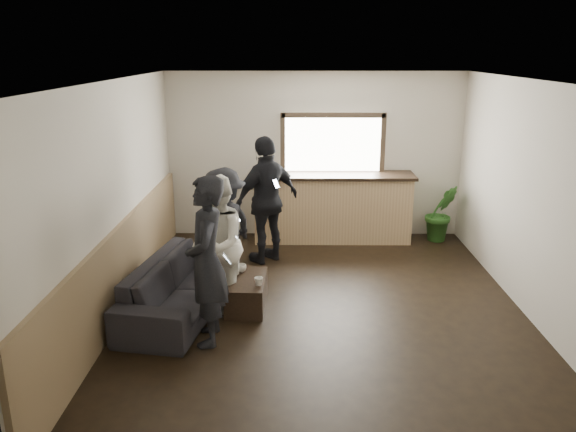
{
  "coord_description": "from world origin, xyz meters",
  "views": [
    {
      "loc": [
        -0.38,
        -6.46,
        3.14
      ],
      "look_at": [
        -0.43,
        0.4,
        1.1
      ],
      "focal_mm": 35.0,
      "sensor_mm": 36.0,
      "label": 1
    }
  ],
  "objects_px": {
    "sofa": "(182,285)",
    "cup_a": "(241,268)",
    "cup_b": "(259,281)",
    "person_b": "(217,245)",
    "potted_plant": "(441,213)",
    "person_c": "(224,228)",
    "person_d": "(267,200)",
    "bar_counter": "(332,203)",
    "person_a": "(207,261)",
    "coffee_table": "(247,293)"
  },
  "relations": [
    {
      "from": "bar_counter",
      "to": "person_a",
      "type": "xyz_separation_m",
      "value": [
        -1.6,
        -3.5,
        0.3
      ]
    },
    {
      "from": "potted_plant",
      "to": "person_d",
      "type": "bearing_deg",
      "value": -161.39
    },
    {
      "from": "sofa",
      "to": "cup_b",
      "type": "relative_size",
      "value": 20.95
    },
    {
      "from": "coffee_table",
      "to": "person_c",
      "type": "distance_m",
      "value": 0.99
    },
    {
      "from": "potted_plant",
      "to": "cup_a",
      "type": "bearing_deg",
      "value": -143.37
    },
    {
      "from": "bar_counter",
      "to": "sofa",
      "type": "bearing_deg",
      "value": -126.88
    },
    {
      "from": "bar_counter",
      "to": "person_c",
      "type": "height_order",
      "value": "bar_counter"
    },
    {
      "from": "sofa",
      "to": "cup_b",
      "type": "xyz_separation_m",
      "value": [
        0.97,
        -0.1,
        0.1
      ]
    },
    {
      "from": "sofa",
      "to": "bar_counter",
      "type": "bearing_deg",
      "value": -26.74
    },
    {
      "from": "bar_counter",
      "to": "cup_b",
      "type": "distance_m",
      "value": 3.04
    },
    {
      "from": "person_a",
      "to": "person_b",
      "type": "relative_size",
      "value": 1.1
    },
    {
      "from": "person_a",
      "to": "person_b",
      "type": "bearing_deg",
      "value": 175.38
    },
    {
      "from": "person_b",
      "to": "person_c",
      "type": "height_order",
      "value": "person_b"
    },
    {
      "from": "cup_b",
      "to": "person_c",
      "type": "relative_size",
      "value": 0.07
    },
    {
      "from": "cup_a",
      "to": "cup_b",
      "type": "xyz_separation_m",
      "value": [
        0.25,
        -0.43,
        -0.0
      ]
    },
    {
      "from": "cup_b",
      "to": "bar_counter",
      "type": "bearing_deg",
      "value": 69.08
    },
    {
      "from": "coffee_table",
      "to": "person_c",
      "type": "relative_size",
      "value": 0.51
    },
    {
      "from": "cup_b",
      "to": "person_b",
      "type": "xyz_separation_m",
      "value": [
        -0.52,
        0.13,
        0.43
      ]
    },
    {
      "from": "cup_a",
      "to": "person_d",
      "type": "bearing_deg",
      "value": 78.66
    },
    {
      "from": "coffee_table",
      "to": "potted_plant",
      "type": "height_order",
      "value": "potted_plant"
    },
    {
      "from": "potted_plant",
      "to": "person_a",
      "type": "distance_m",
      "value": 4.9
    },
    {
      "from": "potted_plant",
      "to": "person_b",
      "type": "bearing_deg",
      "value": -142.28
    },
    {
      "from": "cup_b",
      "to": "potted_plant",
      "type": "distance_m",
      "value": 4.04
    },
    {
      "from": "cup_a",
      "to": "sofa",
      "type": "bearing_deg",
      "value": -155.34
    },
    {
      "from": "bar_counter",
      "to": "coffee_table",
      "type": "bearing_deg",
      "value": -115.33
    },
    {
      "from": "person_a",
      "to": "sofa",
      "type": "bearing_deg",
      "value": -154.29
    },
    {
      "from": "person_c",
      "to": "person_d",
      "type": "bearing_deg",
      "value": -178.57
    },
    {
      "from": "cup_b",
      "to": "person_d",
      "type": "bearing_deg",
      "value": 89.13
    },
    {
      "from": "coffee_table",
      "to": "person_c",
      "type": "xyz_separation_m",
      "value": [
        -0.35,
        0.68,
        0.64
      ]
    },
    {
      "from": "person_c",
      "to": "person_b",
      "type": "bearing_deg",
      "value": 31.37
    },
    {
      "from": "cup_b",
      "to": "person_a",
      "type": "height_order",
      "value": "person_a"
    },
    {
      "from": "bar_counter",
      "to": "cup_a",
      "type": "distance_m",
      "value": 2.76
    },
    {
      "from": "person_b",
      "to": "person_a",
      "type": "bearing_deg",
      "value": 0.87
    },
    {
      "from": "cup_b",
      "to": "person_b",
      "type": "distance_m",
      "value": 0.68
    },
    {
      "from": "person_a",
      "to": "person_c",
      "type": "bearing_deg",
      "value": 175.38
    },
    {
      "from": "person_b",
      "to": "cup_b",
      "type": "bearing_deg",
      "value": 76.53
    },
    {
      "from": "coffee_table",
      "to": "person_a",
      "type": "xyz_separation_m",
      "value": [
        -0.35,
        -0.86,
        0.76
      ]
    },
    {
      "from": "person_a",
      "to": "person_d",
      "type": "relative_size",
      "value": 0.98
    },
    {
      "from": "person_a",
      "to": "person_d",
      "type": "height_order",
      "value": "person_d"
    },
    {
      "from": "person_a",
      "to": "bar_counter",
      "type": "bearing_deg",
      "value": 150.83
    },
    {
      "from": "cup_b",
      "to": "potted_plant",
      "type": "relative_size",
      "value": 0.11
    },
    {
      "from": "cup_a",
      "to": "cup_b",
      "type": "bearing_deg",
      "value": -59.98
    },
    {
      "from": "sofa",
      "to": "cup_a",
      "type": "distance_m",
      "value": 0.79
    },
    {
      "from": "cup_a",
      "to": "coffee_table",
      "type": "bearing_deg",
      "value": -70.5
    },
    {
      "from": "potted_plant",
      "to": "person_a",
      "type": "height_order",
      "value": "person_a"
    },
    {
      "from": "potted_plant",
      "to": "person_d",
      "type": "relative_size",
      "value": 0.5
    },
    {
      "from": "cup_a",
      "to": "person_b",
      "type": "height_order",
      "value": "person_b"
    },
    {
      "from": "person_a",
      "to": "person_b",
      "type": "height_order",
      "value": "person_a"
    },
    {
      "from": "person_b",
      "to": "person_d",
      "type": "xyz_separation_m",
      "value": [
        0.54,
        1.68,
        0.11
      ]
    },
    {
      "from": "bar_counter",
      "to": "cup_a",
      "type": "relative_size",
      "value": 21.2
    }
  ]
}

